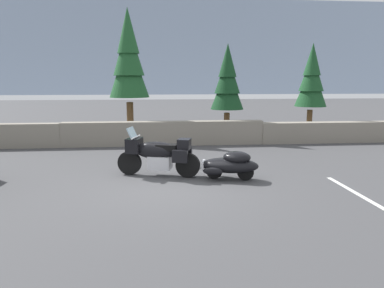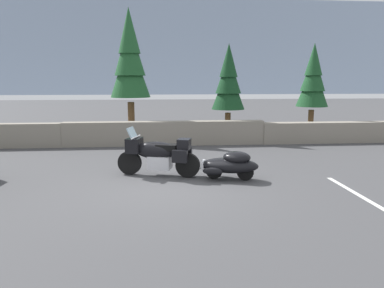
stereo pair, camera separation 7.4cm
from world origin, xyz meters
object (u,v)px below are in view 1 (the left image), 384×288
at_px(pine_tree_tall, 128,58).
at_px(pine_tree_far_right, 227,80).
at_px(car_shaped_trailer, 230,164).
at_px(touring_motorcycle, 158,154).
at_px(pine_tree_secondary, 312,78).

bearing_deg(pine_tree_tall, pine_tree_far_right, -9.88).
relative_size(car_shaped_trailer, pine_tree_tall, 0.39).
height_order(touring_motorcycle, pine_tree_secondary, pine_tree_secondary).
distance_m(car_shaped_trailer, pine_tree_tall, 8.38).
relative_size(touring_motorcycle, pine_tree_tall, 0.40).
bearing_deg(car_shaped_trailer, pine_tree_far_right, 80.01).
height_order(pine_tree_tall, pine_tree_secondary, pine_tree_tall).
height_order(touring_motorcycle, car_shaped_trailer, touring_motorcycle).
bearing_deg(car_shaped_trailer, pine_tree_tall, 113.17).
distance_m(pine_tree_secondary, pine_tree_far_right, 4.11).
xyz_separation_m(touring_motorcycle, car_shaped_trailer, (1.89, -0.55, -0.21)).
relative_size(touring_motorcycle, pine_tree_secondary, 0.53).
bearing_deg(pine_tree_tall, car_shaped_trailer, -66.83).
bearing_deg(touring_motorcycle, car_shaped_trailer, -16.22).
bearing_deg(pine_tree_secondary, touring_motorcycle, -136.88).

